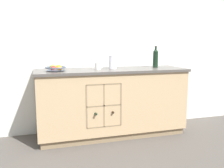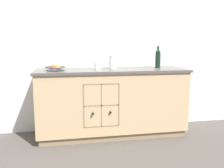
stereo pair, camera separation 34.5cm
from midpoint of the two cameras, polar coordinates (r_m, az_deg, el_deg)
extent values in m
plane|color=#4C4742|center=(3.64, 2.77, -11.47)|extent=(14.00, 14.00, 0.00)
cube|color=silver|center=(3.76, 1.59, 9.06)|extent=(4.44, 0.06, 2.55)
cube|color=#8B7354|center=(3.62, 2.77, -10.81)|extent=(1.98, 0.53, 0.09)
cube|color=tan|center=(3.49, 2.83, -3.83)|extent=(2.04, 0.59, 0.81)
cube|color=#514C47|center=(3.42, 2.89, 3.10)|extent=(2.08, 0.63, 0.03)
cube|color=#8B7354|center=(3.27, 0.34, -4.56)|extent=(0.45, 0.01, 0.55)
cube|color=#8B7354|center=(3.18, -3.48, -4.95)|extent=(0.02, 0.10, 0.55)
cube|color=#8B7354|center=(3.27, 4.42, -4.58)|extent=(0.02, 0.10, 0.55)
cube|color=#8B7354|center=(3.29, 0.52, -9.45)|extent=(0.45, 0.10, 0.02)
cube|color=#8B7354|center=(3.22, 0.52, -4.78)|extent=(0.45, 0.10, 0.02)
cube|color=#8B7354|center=(3.16, 0.53, 0.09)|extent=(0.45, 0.10, 0.02)
cube|color=#8B7354|center=(3.22, 0.52, -4.78)|extent=(0.02, 0.10, 0.55)
cylinder|color=black|center=(3.31, -1.74, -6.01)|extent=(0.08, 0.20, 0.08)
cylinder|color=black|center=(3.18, -1.33, -6.67)|extent=(0.03, 0.09, 0.03)
cylinder|color=black|center=(3.38, 1.99, -5.72)|extent=(0.07, 0.21, 0.07)
cylinder|color=black|center=(3.24, 2.59, -6.39)|extent=(0.03, 0.09, 0.03)
cylinder|color=#4C5666|center=(3.29, -9.92, 3.12)|extent=(0.12, 0.12, 0.01)
cone|color=#4C5666|center=(3.29, -9.94, 3.60)|extent=(0.24, 0.24, 0.05)
torus|color=#4C5666|center=(3.29, -9.94, 3.84)|extent=(0.26, 0.26, 0.02)
sphere|color=#7FA838|center=(3.29, -9.81, 3.75)|extent=(0.07, 0.07, 0.07)
sphere|color=red|center=(3.24, -10.47, 3.64)|extent=(0.07, 0.07, 0.07)
sphere|color=#7FA838|center=(3.34, -10.49, 3.87)|extent=(0.08, 0.08, 0.08)
sphere|color=orange|center=(3.24, -9.30, 3.77)|extent=(0.08, 0.08, 0.08)
cylinder|color=white|center=(3.48, 3.11, 5.01)|extent=(0.11, 0.11, 0.18)
torus|color=white|center=(3.48, 3.12, 6.46)|extent=(0.12, 0.12, 0.01)
torus|color=white|center=(3.50, 4.05, 5.17)|extent=(0.12, 0.01, 0.12)
cylinder|color=white|center=(3.37, -0.44, 4.12)|extent=(0.08, 0.08, 0.09)
torus|color=white|center=(3.38, 0.28, 4.17)|extent=(0.07, 0.01, 0.07)
cylinder|color=black|center=(3.70, 13.09, 5.22)|extent=(0.08, 0.08, 0.21)
sphere|color=black|center=(3.69, 13.16, 7.06)|extent=(0.07, 0.07, 0.07)
cylinder|color=black|center=(3.69, 13.18, 7.55)|extent=(0.03, 0.03, 0.09)
cylinder|color=black|center=(3.69, 13.20, 8.34)|extent=(0.03, 0.03, 0.01)
camera|label=1|loc=(0.17, -87.14, 0.46)|focal=40.00mm
camera|label=2|loc=(0.17, 92.86, -0.46)|focal=40.00mm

